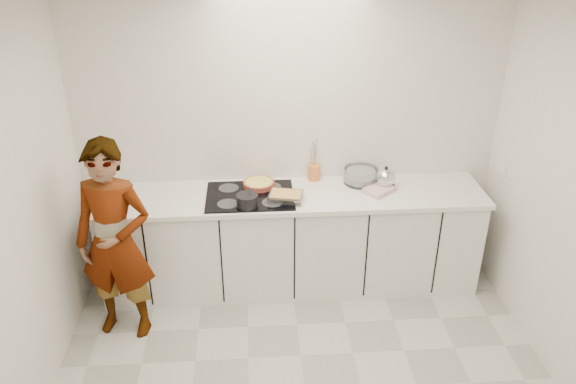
{
  "coord_description": "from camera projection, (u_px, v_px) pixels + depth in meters",
  "views": [
    {
      "loc": [
        -0.32,
        -2.85,
        3.08
      ],
      "look_at": [
        -0.05,
        1.05,
        1.05
      ],
      "focal_mm": 35.0,
      "sensor_mm": 36.0,
      "label": 1
    }
  ],
  "objects": [
    {
      "name": "tart_dish",
      "position": [
        259.0,
        184.0,
        4.76
      ],
      "size": [
        0.33,
        0.33,
        0.04
      ],
      "color": "#9F422F",
      "rests_on": "hob"
    },
    {
      "name": "kettle",
      "position": [
        385.0,
        179.0,
        4.75
      ],
      "size": [
        0.23,
        0.23,
        0.2
      ],
      "color": "black",
      "rests_on": "countertop"
    },
    {
      "name": "mixing_bowl",
      "position": [
        361.0,
        176.0,
        4.84
      ],
      "size": [
        0.32,
        0.32,
        0.13
      ],
      "color": "silver",
      "rests_on": "countertop"
    },
    {
      "name": "ceiling",
      "position": [
        313.0,
        11.0,
        2.76
      ],
      "size": [
        3.6,
        3.2,
        0.0
      ],
      "primitive_type": "cube",
      "color": "white",
      "rests_on": "wall_back"
    },
    {
      "name": "cook",
      "position": [
        115.0,
        242.0,
        4.19
      ],
      "size": [
        0.66,
        0.49,
        1.63
      ],
      "primitive_type": "imported",
      "rotation": [
        0.0,
        0.0,
        -0.19
      ],
      "color": "white",
      "rests_on": "floor"
    },
    {
      "name": "base_cabinets",
      "position": [
        292.0,
        242.0,
        4.89
      ],
      "size": [
        3.2,
        0.58,
        0.87
      ],
      "primitive_type": "cube",
      "color": "white",
      "rests_on": "floor"
    },
    {
      "name": "saucepan",
      "position": [
        247.0,
        200.0,
        4.44
      ],
      "size": [
        0.22,
        0.22,
        0.17
      ],
      "color": "black",
      "rests_on": "hob"
    },
    {
      "name": "wall_left",
      "position": [
        0.0,
        246.0,
        3.25
      ],
      "size": [
        0.0,
        3.2,
        2.6
      ],
      "primitive_type": "cube",
      "color": "silver",
      "rests_on": "ground"
    },
    {
      "name": "utensil_crock",
      "position": [
        314.0,
        172.0,
        4.89
      ],
      "size": [
        0.14,
        0.14,
        0.13
      ],
      "primitive_type": "cylinder",
      "rotation": [
        0.0,
        0.0,
        0.33
      ],
      "color": "orange",
      "rests_on": "countertop"
    },
    {
      "name": "hob",
      "position": [
        250.0,
        196.0,
        4.63
      ],
      "size": [
        0.72,
        0.54,
        0.01
      ],
      "primitive_type": "cube",
      "color": "black",
      "rests_on": "countertop"
    },
    {
      "name": "countertop",
      "position": [
        292.0,
        196.0,
        4.68
      ],
      "size": [
        3.24,
        0.64,
        0.04
      ],
      "primitive_type": "cube",
      "color": "white",
      "rests_on": "base_cabinets"
    },
    {
      "name": "tea_towel",
      "position": [
        379.0,
        190.0,
        4.7
      ],
      "size": [
        0.3,
        0.29,
        0.04
      ],
      "primitive_type": "cube",
      "rotation": [
        0.0,
        0.0,
        0.67
      ],
      "color": "white",
      "rests_on": "countertop"
    },
    {
      "name": "baking_dish",
      "position": [
        286.0,
        196.0,
        4.55
      ],
      "size": [
        0.31,
        0.25,
        0.05
      ],
      "color": "silver",
      "rests_on": "hob"
    },
    {
      "name": "wall_back",
      "position": [
        289.0,
        136.0,
        4.78
      ],
      "size": [
        3.6,
        0.0,
        2.6
      ],
      "primitive_type": "cube",
      "color": "silver",
      "rests_on": "ground"
    }
  ]
}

